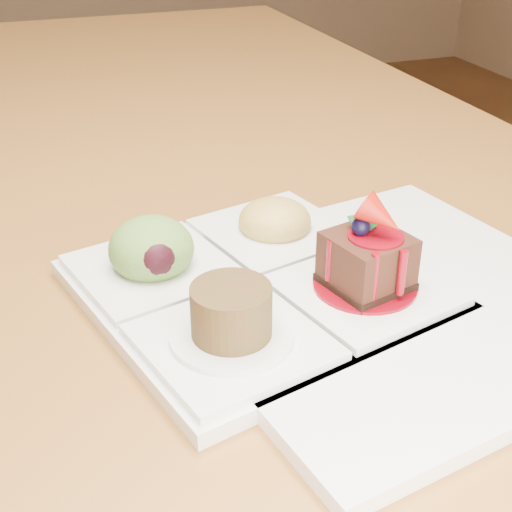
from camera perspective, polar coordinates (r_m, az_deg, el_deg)
name	(u,v)px	position (r m, az deg, el deg)	size (l,w,h in m)	color
dining_table	(121,240)	(0.78, -10.76, 1.24)	(1.00, 1.80, 0.75)	brown
sampler_plate	(252,274)	(0.53, -0.34, -1.43)	(0.29, 0.29, 0.09)	silver
second_plate	(388,300)	(0.54, 10.52, -3.50)	(0.29, 0.29, 0.01)	silver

